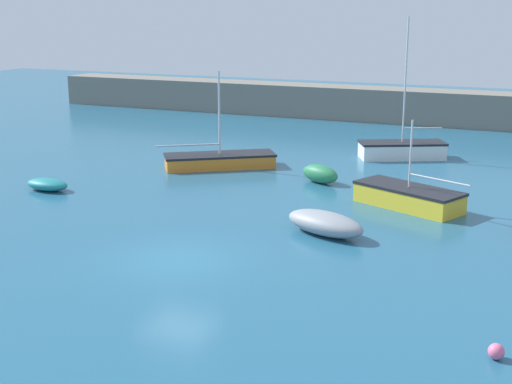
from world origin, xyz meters
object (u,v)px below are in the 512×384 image
rowboat_blue_near (325,223)px  fishing_dinghy_green (320,174)px  sailboat_short_mast (408,197)px  mooring_buoy_pink (496,351)px  sailboat_twin_hulled (220,160)px  sailboat_tall_mast (402,149)px  dinghy_near_pier (47,184)px

rowboat_blue_near → fishing_dinghy_green: fishing_dinghy_green is taller
sailboat_short_mast → mooring_buoy_pink: size_ratio=12.83×
sailboat_twin_hulled → sailboat_short_mast: size_ratio=1.13×
sailboat_twin_hulled → fishing_dinghy_green: bearing=-45.8°
fishing_dinghy_green → sailboat_tall_mast: bearing=-81.5°
rowboat_blue_near → sailboat_twin_hulled: bearing=155.4°
sailboat_twin_hulled → rowboat_blue_near: size_ratio=1.59×
rowboat_blue_near → sailboat_tall_mast: size_ratio=0.47×
sailboat_twin_hulled → sailboat_tall_mast: size_ratio=0.75×
rowboat_blue_near → sailboat_short_mast: sailboat_short_mast is taller
sailboat_short_mast → mooring_buoy_pink: sailboat_short_mast is taller
dinghy_near_pier → sailboat_twin_hulled: (5.12, 7.67, 0.11)m
rowboat_blue_near → sailboat_short_mast: 5.41m
sailboat_twin_hulled → mooring_buoy_pink: 22.78m
sailboat_twin_hulled → sailboat_short_mast: bearing=-54.6°
fishing_dinghy_green → mooring_buoy_pink: 18.20m
rowboat_blue_near → fishing_dinghy_green: 8.21m
dinghy_near_pier → fishing_dinghy_green: bearing=33.0°
sailboat_tall_mast → mooring_buoy_pink: (7.44, -22.73, -0.31)m
dinghy_near_pier → sailboat_twin_hulled: bearing=58.6°
fishing_dinghy_green → sailboat_twin_hulled: bearing=15.8°
mooring_buoy_pink → fishing_dinghy_green: bearing=122.5°
rowboat_blue_near → mooring_buoy_pink: (6.93, -7.65, -0.24)m
fishing_dinghy_green → dinghy_near_pier: bearing=56.6°
rowboat_blue_near → sailboat_tall_mast: (-0.52, 15.08, 0.07)m
dinghy_near_pier → rowboat_blue_near: rowboat_blue_near is taller
dinghy_near_pier → sailboat_short_mast: size_ratio=0.44×
fishing_dinghy_green → sailboat_short_mast: bearing=177.2°
fishing_dinghy_green → sailboat_tall_mast: 7.73m
fishing_dinghy_green → mooring_buoy_pink: size_ratio=5.94×
sailboat_tall_mast → sailboat_short_mast: bearing=76.9°
rowboat_blue_near → mooring_buoy_pink: bearing=-27.7°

